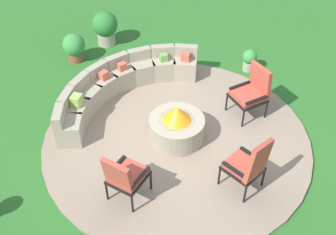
{
  "coord_description": "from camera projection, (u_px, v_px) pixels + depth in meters",
  "views": [
    {
      "loc": [
        -4.56,
        -3.19,
        5.47
      ],
      "look_at": [
        0.0,
        0.2,
        0.45
      ],
      "focal_mm": 44.14,
      "sensor_mm": 36.0,
      "label": 1
    }
  ],
  "objects": [
    {
      "name": "ground_plane",
      "position": [
        176.0,
        140.0,
        7.79
      ],
      "size": [
        24.0,
        24.0,
        0.0
      ],
      "primitive_type": "plane",
      "color": "#2D6B28"
    },
    {
      "name": "patio_circle",
      "position": [
        177.0,
        138.0,
        7.77
      ],
      "size": [
        4.98,
        4.98,
        0.06
      ],
      "primitive_type": "cylinder",
      "color": "gray",
      "rests_on": "ground_plane"
    },
    {
      "name": "fire_pit",
      "position": [
        177.0,
        126.0,
        7.57
      ],
      "size": [
        1.02,
        1.02,
        0.73
      ],
      "color": "#9E937F",
      "rests_on": "patio_circle"
    },
    {
      "name": "curved_stone_bench",
      "position": [
        120.0,
        85.0,
        8.49
      ],
      "size": [
        3.56,
        1.53,
        0.7
      ],
      "color": "#9E937F",
      "rests_on": "patio_circle"
    },
    {
      "name": "lounge_chair_front_left",
      "position": [
        125.0,
        176.0,
        6.35
      ],
      "size": [
        0.67,
        0.58,
        1.0
      ],
      "rotation": [
        0.0,
        0.0,
        4.82
      ],
      "color": "black",
      "rests_on": "patio_circle"
    },
    {
      "name": "lounge_chair_front_right",
      "position": [
        249.0,
        165.0,
        6.48
      ],
      "size": [
        0.63,
        0.65,
        1.13
      ],
      "rotation": [
        0.0,
        0.0,
        6.13
      ],
      "color": "black",
      "rests_on": "patio_circle"
    },
    {
      "name": "lounge_chair_back_left",
      "position": [
        252.0,
        91.0,
        7.93
      ],
      "size": [
        0.79,
        0.78,
        1.05
      ],
      "rotation": [
        0.0,
        0.0,
        7.42
      ],
      "color": "black",
      "rests_on": "patio_circle"
    },
    {
      "name": "potted_plant_1",
      "position": [
        105.0,
        27.0,
        10.06
      ],
      "size": [
        0.62,
        0.62,
        0.85
      ],
      "color": "#A89E8E",
      "rests_on": "ground_plane"
    },
    {
      "name": "potted_plant_2",
      "position": [
        249.0,
        59.0,
        9.33
      ],
      "size": [
        0.33,
        0.33,
        0.52
      ],
      "color": "#A89E8E",
      "rests_on": "ground_plane"
    },
    {
      "name": "potted_plant_3",
      "position": [
        74.0,
        47.0,
        9.57
      ],
      "size": [
        0.52,
        0.52,
        0.68
      ],
      "color": "brown",
      "rests_on": "ground_plane"
    }
  ]
}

